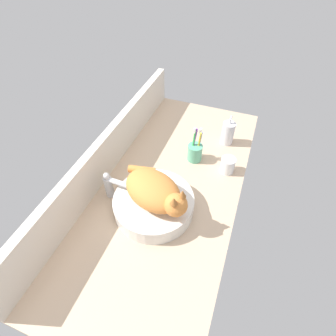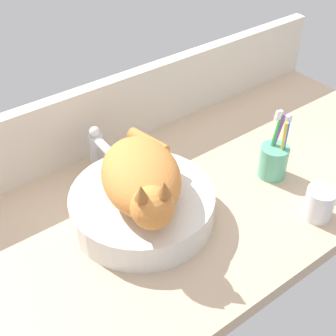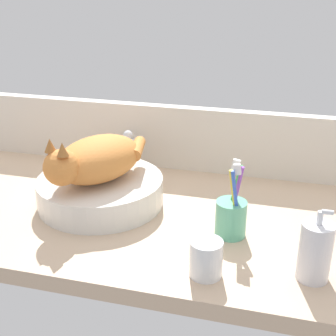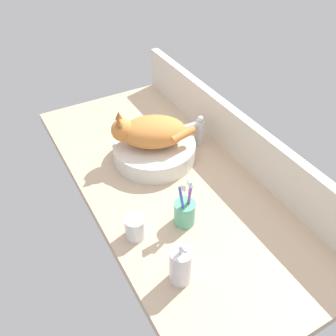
# 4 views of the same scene
# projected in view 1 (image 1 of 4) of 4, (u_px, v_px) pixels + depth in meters

# --- Properties ---
(ground_plane) EXTENTS (1.39, 0.64, 0.04)m
(ground_plane) POSITION_uv_depth(u_px,v_px,m) (168.00, 188.00, 1.21)
(ground_plane) COLOR tan
(backsplash_panel) EXTENTS (1.39, 0.04, 0.20)m
(backsplash_panel) POSITION_uv_depth(u_px,v_px,m) (106.00, 154.00, 1.20)
(backsplash_panel) COLOR silver
(backsplash_panel) RESTS_ON ground_plane
(sink_basin) EXTENTS (0.33, 0.33, 0.07)m
(sink_basin) POSITION_uv_depth(u_px,v_px,m) (154.00, 204.00, 1.07)
(sink_basin) COLOR silver
(sink_basin) RESTS_ON ground_plane
(cat) EXTENTS (0.26, 0.30, 0.14)m
(cat) POSITION_uv_depth(u_px,v_px,m) (156.00, 191.00, 1.00)
(cat) COLOR orange
(cat) RESTS_ON sink_basin
(faucet) EXTENTS (0.04, 0.12, 0.14)m
(faucet) POSITION_uv_depth(u_px,v_px,m) (111.00, 185.00, 1.10)
(faucet) COLOR silver
(faucet) RESTS_ON ground_plane
(soap_dispenser) EXTENTS (0.07, 0.07, 0.16)m
(soap_dispenser) POSITION_uv_depth(u_px,v_px,m) (228.00, 133.00, 1.36)
(soap_dispenser) COLOR silver
(soap_dispenser) RESTS_ON ground_plane
(toothbrush_cup) EXTENTS (0.07, 0.07, 0.19)m
(toothbrush_cup) POSITION_uv_depth(u_px,v_px,m) (195.00, 151.00, 1.28)
(toothbrush_cup) COLOR #5BB28E
(toothbrush_cup) RESTS_ON ground_plane
(water_glass) EXTENTS (0.07, 0.07, 0.08)m
(water_glass) POSITION_uv_depth(u_px,v_px,m) (227.00, 166.00, 1.23)
(water_glass) COLOR white
(water_glass) RESTS_ON ground_plane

